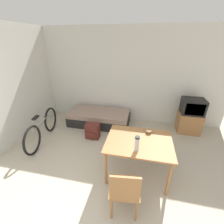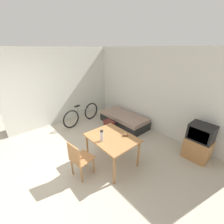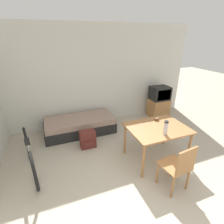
{
  "view_description": "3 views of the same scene",
  "coord_description": "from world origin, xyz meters",
  "px_view_note": "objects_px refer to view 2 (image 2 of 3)",
  "views": [
    {
      "loc": [
        0.6,
        -0.89,
        2.33
      ],
      "look_at": [
        -0.04,
        2.02,
        0.89
      ],
      "focal_mm": 24.0,
      "sensor_mm": 36.0,
      "label": 1
    },
    {
      "loc": [
        2.86,
        -0.65,
        2.66
      ],
      "look_at": [
        -0.18,
        1.98,
        0.93
      ],
      "focal_mm": 24.0,
      "sensor_mm": 36.0,
      "label": 2
    },
    {
      "loc": [
        -1.3,
        -1.18,
        2.39
      ],
      "look_at": [
        -0.14,
        1.83,
        0.96
      ],
      "focal_mm": 28.0,
      "sensor_mm": 36.0,
      "label": 3
    }
  ],
  "objects_px": {
    "dining_table": "(112,140)",
    "daybed": "(124,120)",
    "backpack": "(109,126)",
    "wooden_chair": "(79,158)",
    "bicycle": "(82,115)",
    "thermos_flask": "(102,135)",
    "tv": "(199,142)",
    "mate_bowl": "(125,135)"
  },
  "relations": [
    {
      "from": "thermos_flask",
      "to": "bicycle",
      "type": "bearing_deg",
      "value": 160.72
    },
    {
      "from": "dining_table",
      "to": "wooden_chair",
      "type": "height_order",
      "value": "wooden_chair"
    },
    {
      "from": "daybed",
      "to": "tv",
      "type": "height_order",
      "value": "tv"
    },
    {
      "from": "daybed",
      "to": "thermos_flask",
      "type": "distance_m",
      "value": 2.37
    },
    {
      "from": "wooden_chair",
      "to": "bicycle",
      "type": "height_order",
      "value": "wooden_chair"
    },
    {
      "from": "tv",
      "to": "thermos_flask",
      "type": "bearing_deg",
      "value": -123.05
    },
    {
      "from": "tv",
      "to": "dining_table",
      "type": "relative_size",
      "value": 0.84
    },
    {
      "from": "bicycle",
      "to": "thermos_flask",
      "type": "relative_size",
      "value": 6.0
    },
    {
      "from": "bicycle",
      "to": "wooden_chair",
      "type": "bearing_deg",
      "value": -31.46
    },
    {
      "from": "backpack",
      "to": "daybed",
      "type": "bearing_deg",
      "value": 92.55
    },
    {
      "from": "daybed",
      "to": "dining_table",
      "type": "xyz_separation_m",
      "value": [
        1.23,
        -1.65,
        0.45
      ]
    },
    {
      "from": "thermos_flask",
      "to": "backpack",
      "type": "xyz_separation_m",
      "value": [
        -1.17,
        1.18,
        -0.69
      ]
    },
    {
      "from": "wooden_chair",
      "to": "dining_table",
      "type": "bearing_deg",
      "value": 80.76
    },
    {
      "from": "thermos_flask",
      "to": "mate_bowl",
      "type": "relative_size",
      "value": 2.63
    },
    {
      "from": "thermos_flask",
      "to": "mate_bowl",
      "type": "distance_m",
      "value": 0.6
    },
    {
      "from": "bicycle",
      "to": "thermos_flask",
      "type": "bearing_deg",
      "value": -19.28
    },
    {
      "from": "tv",
      "to": "wooden_chair",
      "type": "height_order",
      "value": "tv"
    },
    {
      "from": "bicycle",
      "to": "backpack",
      "type": "height_order",
      "value": "bicycle"
    },
    {
      "from": "wooden_chair",
      "to": "thermos_flask",
      "type": "bearing_deg",
      "value": 79.46
    },
    {
      "from": "dining_table",
      "to": "tv",
      "type": "bearing_deg",
      "value": 53.75
    },
    {
      "from": "tv",
      "to": "backpack",
      "type": "xyz_separation_m",
      "value": [
        -2.5,
        -0.86,
        -0.27
      ]
    },
    {
      "from": "dining_table",
      "to": "wooden_chair",
      "type": "xyz_separation_m",
      "value": [
        -0.13,
        -0.83,
        -0.16
      ]
    },
    {
      "from": "wooden_chair",
      "to": "bicycle",
      "type": "distance_m",
      "value": 2.64
    },
    {
      "from": "wooden_chair",
      "to": "bicycle",
      "type": "xyz_separation_m",
      "value": [
        -2.25,
        1.38,
        -0.15
      ]
    },
    {
      "from": "thermos_flask",
      "to": "dining_table",
      "type": "bearing_deg",
      "value": 83.45
    },
    {
      "from": "daybed",
      "to": "thermos_flask",
      "type": "xyz_separation_m",
      "value": [
        1.2,
        -1.92,
        0.69
      ]
    },
    {
      "from": "thermos_flask",
      "to": "tv",
      "type": "bearing_deg",
      "value": 56.95
    },
    {
      "from": "tv",
      "to": "bicycle",
      "type": "relative_size",
      "value": 0.6
    },
    {
      "from": "daybed",
      "to": "tv",
      "type": "distance_m",
      "value": 2.55
    },
    {
      "from": "dining_table",
      "to": "daybed",
      "type": "bearing_deg",
      "value": 126.82
    },
    {
      "from": "thermos_flask",
      "to": "backpack",
      "type": "bearing_deg",
      "value": 134.79
    },
    {
      "from": "thermos_flask",
      "to": "daybed",
      "type": "bearing_deg",
      "value": 122.06
    },
    {
      "from": "wooden_chair",
      "to": "mate_bowl",
      "type": "bearing_deg",
      "value": 75.05
    },
    {
      "from": "daybed",
      "to": "wooden_chair",
      "type": "distance_m",
      "value": 2.72
    },
    {
      "from": "daybed",
      "to": "mate_bowl",
      "type": "distance_m",
      "value": 2.03
    },
    {
      "from": "wooden_chair",
      "to": "thermos_flask",
      "type": "relative_size",
      "value": 3.26
    },
    {
      "from": "mate_bowl",
      "to": "backpack",
      "type": "xyz_separation_m",
      "value": [
        -1.36,
        0.63,
        -0.56
      ]
    },
    {
      "from": "tv",
      "to": "backpack",
      "type": "distance_m",
      "value": 2.66
    },
    {
      "from": "thermos_flask",
      "to": "mate_bowl",
      "type": "height_order",
      "value": "thermos_flask"
    },
    {
      "from": "dining_table",
      "to": "bicycle",
      "type": "height_order",
      "value": "bicycle"
    },
    {
      "from": "daybed",
      "to": "bicycle",
      "type": "bearing_deg",
      "value": -136.29
    },
    {
      "from": "wooden_chair",
      "to": "mate_bowl",
      "type": "distance_m",
      "value": 1.17
    }
  ]
}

